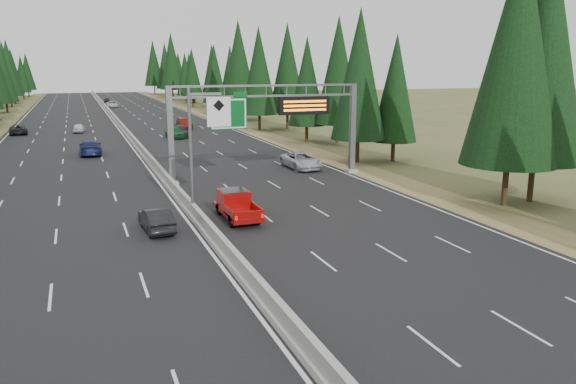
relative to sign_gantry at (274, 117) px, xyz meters
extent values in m
cube|color=black|center=(-8.92, 45.12, -5.23)|extent=(32.00, 260.00, 0.08)
cube|color=olive|center=(8.88, 45.12, -5.24)|extent=(3.60, 260.00, 0.06)
cube|color=gray|center=(-8.92, 45.12, -5.04)|extent=(0.70, 260.00, 0.30)
cube|color=gray|center=(-8.92, 45.12, -4.64)|extent=(0.30, 260.00, 0.60)
cube|color=slate|center=(-8.57, 0.12, -1.29)|extent=(0.45, 0.45, 7.80)
cube|color=gray|center=(-8.57, 0.12, -5.04)|extent=(0.90, 0.90, 0.30)
cube|color=slate|center=(7.28, 0.12, -1.29)|extent=(0.45, 0.45, 7.80)
cube|color=gray|center=(7.28, 0.12, -5.04)|extent=(0.90, 0.90, 0.30)
cube|color=slate|center=(-0.64, 0.12, 2.53)|extent=(15.85, 0.35, 0.16)
cube|color=slate|center=(-0.64, 0.12, 1.69)|extent=(15.85, 0.35, 0.16)
cube|color=#054C19|center=(-3.92, -0.13, 0.36)|extent=(3.00, 0.10, 2.50)
cube|color=silver|center=(-3.92, -0.19, 0.36)|extent=(2.85, 0.02, 2.35)
cube|color=#054C19|center=(-2.92, -0.13, 1.86)|extent=(1.10, 0.10, 0.45)
cube|color=black|center=(2.58, -0.18, 0.86)|extent=(4.50, 0.40, 1.50)
cube|color=orange|center=(2.58, -0.40, 1.21)|extent=(3.80, 0.02, 0.18)
cube|color=orange|center=(2.58, -0.40, 0.86)|extent=(3.80, 0.02, 0.18)
cube|color=orange|center=(2.58, -0.40, 0.51)|extent=(3.80, 0.02, 0.18)
cylinder|color=slate|center=(-8.92, -9.88, -1.19)|extent=(0.20, 0.20, 8.00)
cube|color=gray|center=(-8.92, -9.88, -5.09)|extent=(0.50, 0.50, 0.20)
cube|color=slate|center=(-7.92, -9.88, 2.41)|extent=(2.00, 0.15, 0.15)
cube|color=silver|center=(-7.12, -10.00, 1.31)|extent=(1.50, 0.06, 1.80)
cylinder|color=black|center=(11.69, -14.17, -3.85)|extent=(0.40, 0.40, 2.85)
cone|color=black|center=(11.69, -14.17, 5.05)|extent=(6.40, 6.40, 14.94)
cylinder|color=black|center=(14.20, -13.91, -3.84)|extent=(0.40, 0.40, 2.85)
cone|color=black|center=(14.20, -13.91, 5.07)|extent=(6.42, 6.42, 14.98)
cylinder|color=black|center=(10.40, 4.97, -4.08)|extent=(0.40, 0.40, 2.37)
cone|color=black|center=(10.40, 4.97, 3.33)|extent=(5.34, 5.34, 12.45)
cylinder|color=black|center=(14.26, 4.66, -4.27)|extent=(0.40, 0.40, 2.00)
cone|color=black|center=(14.26, 4.66, 1.98)|extent=(4.50, 4.50, 10.50)
cylinder|color=black|center=(11.85, 21.53, -4.23)|extent=(0.40, 0.40, 2.08)
cone|color=black|center=(11.85, 21.53, 2.28)|extent=(4.69, 4.69, 10.94)
cylinder|color=black|center=(14.65, 18.52, -4.05)|extent=(0.40, 0.40, 2.45)
cone|color=black|center=(14.65, 18.52, 3.60)|extent=(5.50, 5.50, 12.84)
cylinder|color=black|center=(10.15, 35.77, -4.06)|extent=(0.40, 0.40, 2.41)
cone|color=black|center=(10.15, 35.77, 3.47)|extent=(5.42, 5.42, 12.65)
cylinder|color=black|center=(14.92, 36.62, -4.01)|extent=(0.40, 0.40, 2.52)
cone|color=black|center=(14.92, 36.62, 3.86)|extent=(5.67, 5.67, 13.22)
cylinder|color=black|center=(11.88, 52.67, -3.89)|extent=(0.40, 0.40, 2.76)
cone|color=black|center=(11.88, 52.67, 4.75)|extent=(6.22, 6.22, 14.51)
cylinder|color=black|center=(15.83, 53.15, -4.17)|extent=(0.40, 0.40, 2.19)
cone|color=black|center=(15.83, 53.15, 2.69)|extent=(4.94, 4.94, 11.52)
cylinder|color=black|center=(11.37, 68.90, -4.16)|extent=(0.40, 0.40, 2.21)
cone|color=black|center=(11.37, 68.90, 2.74)|extent=(4.97, 4.97, 11.60)
cylinder|color=black|center=(15.48, 71.92, -4.18)|extent=(0.40, 0.40, 2.18)
cone|color=black|center=(15.48, 71.92, 2.62)|extent=(4.90, 4.90, 11.43)
cylinder|color=black|center=(10.74, 88.50, -4.18)|extent=(0.40, 0.40, 2.19)
cone|color=black|center=(10.74, 88.50, 2.66)|extent=(4.92, 4.92, 11.48)
cylinder|color=black|center=(15.43, 88.07, -4.10)|extent=(0.40, 0.40, 2.33)
cone|color=black|center=(15.43, 88.07, 3.19)|extent=(5.25, 5.25, 12.25)
cylinder|color=black|center=(11.90, 103.43, -4.23)|extent=(0.40, 0.40, 2.08)
cone|color=black|center=(11.90, 103.43, 2.26)|extent=(4.67, 4.67, 10.90)
cylinder|color=black|center=(14.49, 105.15, -4.38)|extent=(0.40, 0.40, 1.78)
cone|color=black|center=(14.49, 105.15, 1.17)|extent=(3.99, 3.99, 9.32)
cylinder|color=black|center=(11.17, 119.70, -3.77)|extent=(0.40, 0.40, 3.00)
cone|color=black|center=(11.17, 119.70, 5.61)|extent=(6.75, 6.75, 15.75)
cylinder|color=black|center=(15.88, 118.29, -4.20)|extent=(0.40, 0.40, 2.13)
cone|color=black|center=(15.88, 118.29, 2.45)|extent=(4.79, 4.79, 11.19)
cylinder|color=black|center=(11.74, 135.38, -3.94)|extent=(0.40, 0.40, 2.66)
cone|color=black|center=(11.74, 135.38, 4.38)|extent=(5.99, 5.99, 13.97)
cylinder|color=black|center=(15.97, 136.45, -4.17)|extent=(0.40, 0.40, 2.19)
cone|color=black|center=(15.97, 136.45, 2.69)|extent=(4.94, 4.94, 11.52)
cylinder|color=black|center=(10.82, 155.39, -3.82)|extent=(0.40, 0.40, 2.90)
cone|color=black|center=(10.82, 155.39, 5.26)|extent=(6.53, 6.53, 15.25)
cylinder|color=black|center=(15.80, 151.54, -3.90)|extent=(0.40, 0.40, 2.75)
cone|color=black|center=(15.80, 151.54, 4.68)|extent=(6.18, 6.18, 14.41)
cylinder|color=black|center=(-28.53, 86.08, -4.18)|extent=(0.40, 0.40, 2.18)
cone|color=black|center=(-28.53, 86.08, 2.65)|extent=(4.92, 4.92, 11.47)
cylinder|color=black|center=(-29.35, 105.24, -4.01)|extent=(0.40, 0.40, 2.52)
cone|color=black|center=(-29.35, 105.24, 3.85)|extent=(5.66, 5.66, 13.21)
cylinder|color=black|center=(-29.73, 118.80, -4.14)|extent=(0.40, 0.40, 2.25)
cone|color=black|center=(-29.73, 118.80, 2.88)|extent=(5.06, 5.06, 11.81)
cylinder|color=black|center=(-32.47, 119.78, -4.31)|extent=(0.40, 0.40, 1.91)
cone|color=black|center=(-32.47, 119.78, 1.66)|extent=(4.30, 4.30, 10.04)
cylinder|color=black|center=(-28.94, 136.54, -4.26)|extent=(0.40, 0.40, 2.02)
cone|color=black|center=(-28.94, 136.54, 2.06)|extent=(4.55, 4.55, 10.62)
cylinder|color=black|center=(-33.21, 134.80, -3.94)|extent=(0.40, 0.40, 2.65)
cone|color=black|center=(-33.21, 134.80, 4.36)|extent=(5.97, 5.97, 13.94)
cylinder|color=black|center=(-28.62, 152.66, -4.17)|extent=(0.40, 0.40, 2.19)
cone|color=black|center=(-28.62, 152.66, 2.67)|extent=(4.93, 4.93, 11.50)
cylinder|color=black|center=(-33.62, 152.71, -4.37)|extent=(0.40, 0.40, 1.79)
cone|color=black|center=(-33.62, 152.71, 1.22)|extent=(4.03, 4.03, 9.40)
imported|color=#BAB9BF|center=(3.85, 3.56, -4.45)|extent=(2.58, 5.39, 1.48)
cylinder|color=black|center=(-7.27, -13.08, -4.82)|extent=(0.28, 0.74, 0.74)
cylinder|color=black|center=(-5.70, -13.08, -4.82)|extent=(0.28, 0.74, 0.74)
cylinder|color=black|center=(-7.27, -10.04, -4.82)|extent=(0.28, 0.74, 0.74)
cylinder|color=black|center=(-5.70, -10.04, -4.82)|extent=(0.28, 0.74, 0.74)
cube|color=#910A08|center=(-6.48, -11.51, -4.68)|extent=(1.85, 5.17, 0.28)
cube|color=#910A08|center=(-6.48, -10.68, -4.04)|extent=(1.75, 2.03, 1.02)
cube|color=black|center=(-6.48, -10.68, -3.76)|extent=(1.57, 1.75, 0.51)
cube|color=#910A08|center=(-7.36, -12.90, -4.36)|extent=(0.09, 2.21, 0.55)
cube|color=#910A08|center=(-5.61, -12.90, -4.36)|extent=(0.09, 2.21, 0.55)
cube|color=#910A08|center=(-6.48, -14.00, -4.36)|extent=(1.85, 0.09, 0.55)
imported|color=#14592C|center=(-3.31, 30.53, -4.42)|extent=(2.10, 4.63, 1.54)
imported|color=#4F0E0B|center=(-0.08, 41.05, -4.41)|extent=(1.79, 4.79, 1.56)
imported|color=black|center=(-2.56, 31.58, -4.44)|extent=(2.31, 5.23, 1.49)
imported|color=silver|center=(-7.28, 92.75, -4.47)|extent=(2.55, 5.27, 1.45)
imported|color=black|center=(-7.42, 111.65, -4.55)|extent=(1.76, 3.87, 1.29)
imported|color=black|center=(-11.50, -12.29, -4.52)|extent=(1.72, 4.14, 1.33)
imported|color=#151E4C|center=(-14.16, 19.17, -4.39)|extent=(2.31, 5.56, 1.61)
imported|color=silver|center=(-15.03, 41.95, -4.55)|extent=(1.88, 3.87, 1.27)
imported|color=black|center=(-23.00, 42.48, -4.50)|extent=(2.65, 5.14, 1.38)
camera|label=1|loc=(-15.38, -43.94, 4.02)|focal=35.00mm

